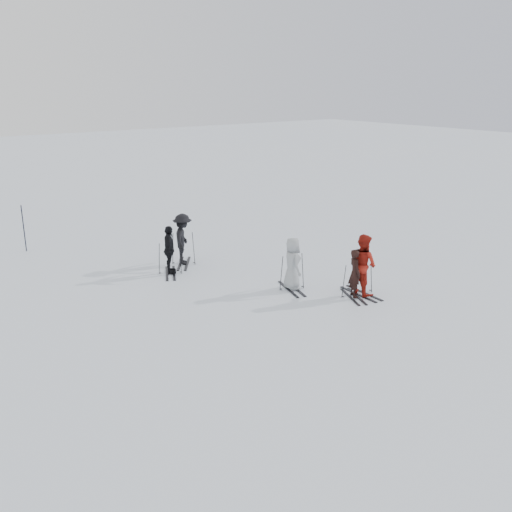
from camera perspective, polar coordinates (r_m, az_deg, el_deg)
The scene contains 12 objects.
ground at distance 17.95m, azimuth 1.91°, elevation -3.81°, with size 120.00×120.00×0.00m, color silver.
skier_near_dark at distance 17.69m, azimuth 9.85°, elevation -1.78°, with size 0.55×0.36×1.51m, color black.
skier_red at distance 17.92m, azimuth 10.64°, elevation -0.90°, with size 0.93×0.72×1.91m, color maroon.
skier_grey at distance 18.10m, azimuth 3.65°, elevation -0.83°, with size 0.82×0.53×1.68m, color #979CA0.
skier_uphill_left at distance 19.75m, azimuth -8.66°, elevation 0.54°, with size 0.98×0.41×1.67m, color black.
skier_uphill_far at distance 20.72m, azimuth -7.32°, elevation 1.63°, with size 1.19×0.68×1.84m, color black.
skis_near_dark at distance 17.76m, azimuth 9.82°, elevation -2.38°, with size 0.81×1.53×1.12m, color black, non-canonical shape.
skis_red at distance 18.03m, azimuth 10.58°, elevation -1.93°, with size 0.89×1.68×1.23m, color black, non-canonical shape.
skis_grey at distance 18.18m, azimuth 3.64°, elevation -1.55°, with size 0.87×1.64×1.20m, color black, non-canonical shape.
skis_uphill_left at distance 19.82m, azimuth -8.62°, elevation -0.17°, with size 0.84×1.59×1.16m, color black, non-canonical shape.
skis_uphill_far at distance 20.81m, azimuth -7.29°, elevation 0.82°, with size 0.89×1.68×1.23m, color black, non-canonical shape.
piste_marker at distance 23.91m, azimuth -22.21°, elevation 2.58°, with size 0.04×0.04×1.84m, color black.
Camera 1 is at (-10.47, -13.08, 6.43)m, focal length 40.00 mm.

